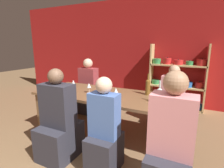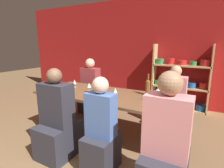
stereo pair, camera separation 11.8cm
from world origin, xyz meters
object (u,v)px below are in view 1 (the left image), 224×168
wine_bottle_green (159,95)px  wine_glass_white_a (105,83)px  wine_glass_red_b (116,91)px  person_far_b (89,93)px  person_near_b (104,137)px  shelf_unit (178,82)px  wine_glass_red_c (89,86)px  person_near_a (59,126)px  wine_glass_red_d (73,82)px  wine_glass_empty_a (188,105)px  dining_table (109,99)px  person_far_a (172,105)px  person_near_c (170,154)px  wine_bottle_dark (148,86)px  wine_glass_red_a (67,89)px

wine_bottle_green → wine_glass_white_a: 1.05m
wine_glass_red_b → person_far_b: person_far_b is taller
wine_glass_white_a → person_near_b: (0.52, -0.99, -0.42)m
wine_bottle_green → person_near_b: 0.93m
shelf_unit → person_far_b: bearing=-146.9°
wine_glass_red_c → person_near_a: 0.83m
wine_glass_red_d → person_near_b: person_near_b is taller
wine_bottle_green → wine_glass_empty_a: bearing=-37.2°
dining_table → wine_glass_red_c: 0.40m
wine_bottle_green → wine_glass_red_d: (-1.62, 0.20, -0.02)m
wine_glass_red_d → person_far_a: bearing=23.4°
wine_glass_white_a → person_near_c: person_near_c is taller
shelf_unit → wine_bottle_dark: 1.75m
wine_glass_red_d → person_far_b: (-0.13, 0.68, -0.38)m
dining_table → wine_bottle_green: (0.81, -0.09, 0.20)m
shelf_unit → person_far_a: bearing=-88.5°
wine_glass_empty_a → person_near_b: (-0.86, -0.39, -0.42)m
person_far_b → person_near_c: person_near_c is taller
wine_glass_white_a → person_near_c: bearing=-39.3°
wine_glass_red_c → person_far_b: (-0.60, 0.87, -0.41)m
wine_bottle_green → person_far_b: bearing=153.2°
wine_glass_red_a → wine_glass_empty_a: bearing=-0.6°
wine_glass_empty_a → person_far_b: person_far_b is taller
wine_glass_red_d → wine_glass_empty_a: 2.05m
wine_bottle_dark → wine_glass_red_b: size_ratio=2.45×
shelf_unit → person_far_a: shelf_unit is taller
wine_bottle_dark → wine_glass_white_a: size_ratio=1.99×
wine_glass_red_b → person_far_b: bearing=141.4°
wine_bottle_green → person_far_a: 1.02m
wine_glass_red_a → wine_glass_red_b: (0.71, 0.28, -0.01)m
wine_glass_empty_a → person_near_c: bearing=-103.6°
wine_glass_red_a → person_far_a: bearing=39.9°
person_near_c → dining_table: bearing=142.9°
dining_table → wine_bottle_dark: bearing=23.5°
dining_table → wine_glass_empty_a: 1.26m
wine_glass_red_c → person_near_c: (1.42, -0.74, -0.38)m
shelf_unit → wine_glass_red_c: 2.36m
dining_table → wine_glass_red_d: wine_glass_red_d is taller
wine_bottle_dark → person_far_a: (0.31, 0.59, -0.44)m
wine_glass_red_b → wine_glass_red_c: bearing=180.0°
person_far_a → person_far_b: bearing=1.4°
wine_glass_red_b → dining_table: bearing=153.3°
wine_glass_red_c → person_far_a: bearing=37.0°
person_near_a → person_far_a: person_near_a is taller
person_far_a → wine_glass_empty_a: bearing=104.5°
wine_glass_red_d → person_far_a: 1.88m
person_near_b → person_near_a: bearing=-177.7°
person_near_c → wine_glass_red_d: bearing=153.9°
wine_glass_red_a → person_far_a: person_far_a is taller
person_far_b → person_far_a: bearing=-178.6°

